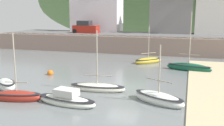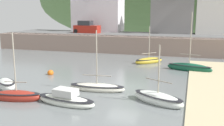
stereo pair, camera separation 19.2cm
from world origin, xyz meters
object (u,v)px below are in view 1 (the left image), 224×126
at_px(motorboat_with_cabin, 67,100).
at_px(sailboat_white_hull, 159,99).
at_px(sailboat_tall_mast, 6,85).
at_px(waterfront_building_centre, 172,7).
at_px(sailboat_far_left, 189,67).
at_px(dinghy_open_wooden, 17,96).
at_px(fishing_boat_green, 148,61).
at_px(sailboat_nearest_shore, 97,87).
at_px(parked_car_near_slipway, 86,28).
at_px(mooring_buoy, 50,73).
at_px(waterfront_building_left, 97,5).

height_order(motorboat_with_cabin, sailboat_white_hull, sailboat_white_hull).
bearing_deg(sailboat_tall_mast, waterfront_building_centre, 107.53).
bearing_deg(sailboat_far_left, waterfront_building_centre, 114.84).
height_order(waterfront_building_centre, sailboat_far_left, waterfront_building_centre).
bearing_deg(sailboat_far_left, dinghy_open_wooden, -116.28).
distance_m(fishing_boat_green, sailboat_tall_mast, 16.41).
relative_size(sailboat_nearest_shore, dinghy_open_wooden, 0.99).
bearing_deg(fishing_boat_green, sailboat_far_left, -78.26).
bearing_deg(fishing_boat_green, sailboat_nearest_shore, -145.34).
xyz_separation_m(dinghy_open_wooden, parked_car_near_slipway, (-5.03, 25.84, 2.91)).
bearing_deg(sailboat_white_hull, motorboat_with_cabin, -133.12).
relative_size(fishing_boat_green, mooring_buoy, 7.61).
distance_m(waterfront_building_left, sailboat_nearest_shore, 28.93).
bearing_deg(dinghy_open_wooden, sailboat_tall_mast, 129.11).
xyz_separation_m(sailboat_white_hull, sailboat_nearest_shore, (-4.86, 1.55, -0.05)).
height_order(sailboat_tall_mast, sailboat_white_hull, sailboat_white_hull).
distance_m(fishing_boat_green, motorboat_with_cabin, 15.95).
relative_size(sailboat_far_left, dinghy_open_wooden, 1.26).
bearing_deg(dinghy_open_wooden, waterfront_building_left, 89.36).
relative_size(waterfront_building_centre, sailboat_far_left, 1.33).
distance_m(sailboat_tall_mast, parked_car_near_slipway, 23.83).
distance_m(fishing_boat_green, parked_car_near_slipway, 15.63).
bearing_deg(waterfront_building_centre, dinghy_open_wooden, -104.97).
height_order(sailboat_tall_mast, dinghy_open_wooden, dinghy_open_wooden).
bearing_deg(sailboat_nearest_shore, sailboat_tall_mast, -172.09).
height_order(waterfront_building_left, sailboat_nearest_shore, waterfront_building_left).
bearing_deg(fishing_boat_green, sailboat_white_hull, -124.14).
distance_m(sailboat_far_left, parked_car_near_slipway, 20.96).
xyz_separation_m(fishing_boat_green, mooring_buoy, (-8.09, -8.53, -0.09)).
xyz_separation_m(motorboat_with_cabin, sailboat_far_left, (7.60, 12.72, 0.03)).
bearing_deg(motorboat_with_cabin, sailboat_white_hull, 27.73).
relative_size(waterfront_building_left, waterfront_building_centre, 1.07).
xyz_separation_m(waterfront_building_centre, mooring_buoy, (-9.56, -23.00, -6.36)).
bearing_deg(waterfront_building_left, sailboat_white_hull, -63.46).
distance_m(motorboat_with_cabin, mooring_buoy, 8.75).
height_order(sailboat_far_left, parked_car_near_slipway, sailboat_far_left).
xyz_separation_m(sailboat_tall_mast, parked_car_near_slipway, (-2.43, 23.53, 2.92)).
relative_size(sailboat_white_hull, dinghy_open_wooden, 0.85).
distance_m(dinghy_open_wooden, parked_car_near_slipway, 26.48).
xyz_separation_m(sailboat_far_left, parked_car_near_slipway, (-16.26, 12.91, 2.88)).
bearing_deg(motorboat_with_cabin, parked_car_near_slipway, 117.73).
bearing_deg(waterfront_building_left, parked_car_near_slipway, -94.67).
distance_m(sailboat_tall_mast, sailboat_white_hull, 12.02).
height_order(waterfront_building_left, parked_car_near_slipway, waterfront_building_left).
bearing_deg(sailboat_nearest_shore, sailboat_white_hull, -20.84).
distance_m(sailboat_tall_mast, dinghy_open_wooden, 3.48).
height_order(waterfront_building_centre, motorboat_with_cabin, waterfront_building_centre).
height_order(waterfront_building_left, sailboat_far_left, waterfront_building_left).
xyz_separation_m(sailboat_white_hull, sailboat_far_left, (1.82, 10.76, 0.04)).
bearing_deg(motorboat_with_cabin, waterfront_building_left, 114.45).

